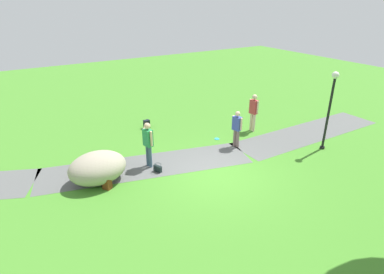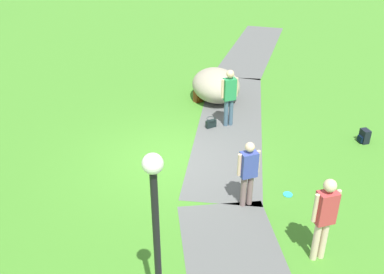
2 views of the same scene
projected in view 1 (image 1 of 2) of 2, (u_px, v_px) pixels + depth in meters
ground_plane at (217, 175)px, 11.51m from camera, size 48.00×48.00×0.00m
footpath_segment_near at (308, 133)px, 15.11m from camera, size 8.01×1.96×0.01m
footpath_segment_mid at (147, 166)px, 12.17m from camera, size 8.23×3.82×0.01m
lamp_post at (330, 103)px, 12.71m from camera, size 0.28×0.28×3.30m
lawn_boulder at (98, 168)px, 10.94m from camera, size 2.15×1.78×1.07m
woman_with_handbag at (148, 142)px, 11.71m from camera, size 0.30×0.51×1.78m
man_near_boulder at (254, 110)px, 14.90m from camera, size 0.30×0.51×1.81m
passerby_on_path at (237, 127)px, 13.34m from camera, size 0.31×0.51×1.61m
handbag_on_grass at (158, 168)px, 11.69m from camera, size 0.36×0.36×0.31m
backpack_by_boulder at (107, 184)px, 10.65m from camera, size 0.35×0.34×0.40m
spare_backpack_on_lawn at (147, 124)px, 15.60m from camera, size 0.30×0.29×0.40m
frisbee_on_grass at (217, 139)px, 14.43m from camera, size 0.22×0.22×0.02m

